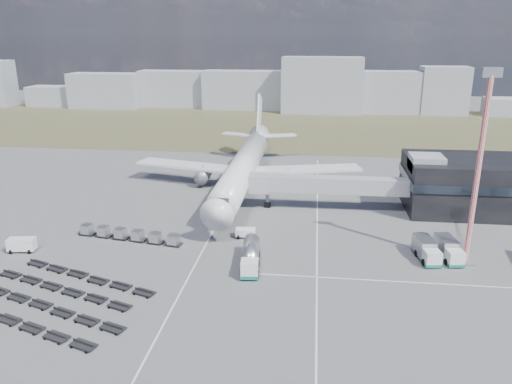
# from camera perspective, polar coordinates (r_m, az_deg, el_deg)

# --- Properties ---
(ground) EXTENTS (420.00, 420.00, 0.00)m
(ground) POSITION_cam_1_polar(r_m,az_deg,el_deg) (80.50, -4.54, -6.43)
(ground) COLOR #565659
(ground) RESTS_ON ground
(grass_strip) EXTENTS (420.00, 90.00, 0.01)m
(grass_strip) POSITION_cam_1_polar(r_m,az_deg,el_deg) (185.45, 2.10, 7.58)
(grass_strip) COLOR #4D492E
(grass_strip) RESTS_ON ground
(lane_markings) EXTENTS (47.12, 110.00, 0.01)m
(lane_markings) POSITION_cam_1_polar(r_m,az_deg,el_deg) (82.00, 2.61, -5.92)
(lane_markings) COLOR silver
(lane_markings) RESTS_ON ground
(terminal) EXTENTS (30.40, 16.40, 11.00)m
(terminal) POSITION_cam_1_polar(r_m,az_deg,el_deg) (105.03, 24.74, 0.84)
(terminal) COLOR black
(terminal) RESTS_ON ground
(jet_bridge) EXTENTS (30.30, 3.80, 7.05)m
(jet_bridge) POSITION_cam_1_polar(r_m,az_deg,el_deg) (96.45, 7.07, 0.85)
(jet_bridge) COLOR #939399
(jet_bridge) RESTS_ON ground
(airliner) EXTENTS (51.59, 64.53, 17.62)m
(airliner) POSITION_cam_1_polar(r_m,az_deg,el_deg) (108.91, -1.31, 3.09)
(airliner) COLOR white
(airliner) RESTS_ON ground
(skyline) EXTENTS (305.98, 24.44, 23.18)m
(skyline) POSITION_cam_1_polar(r_m,az_deg,el_deg) (225.26, -3.87, 11.67)
(skyline) COLOR #969AA4
(skyline) RESTS_ON ground
(fuel_tanker) EXTENTS (3.42, 10.16, 3.22)m
(fuel_tanker) POSITION_cam_1_polar(r_m,az_deg,el_deg) (73.88, -0.63, -7.31)
(fuel_tanker) COLOR white
(fuel_tanker) RESTS_ON ground
(pushback_tug) EXTENTS (3.47, 2.15, 1.49)m
(pushback_tug) POSITION_cam_1_polar(r_m,az_deg,el_deg) (84.15, -1.21, -4.71)
(pushback_tug) COLOR white
(pushback_tug) RESTS_ON ground
(utility_van) EXTENTS (4.37, 2.44, 2.23)m
(utility_van) POSITION_cam_1_polar(r_m,az_deg,el_deg) (86.85, -25.20, -5.51)
(utility_van) COLOR white
(utility_van) RESTS_ON ground
(catering_truck) EXTENTS (2.65, 6.37, 2.92)m
(catering_truck) POSITION_cam_1_polar(r_m,az_deg,el_deg) (113.34, 4.67, 1.63)
(catering_truck) COLOR white
(catering_truck) RESTS_ON ground
(service_trucks_near) EXTENTS (6.78, 7.74, 2.80)m
(service_trucks_near) POSITION_cam_1_polar(r_m,az_deg,el_deg) (80.89, 20.04, -6.22)
(service_trucks_near) COLOR white
(service_trucks_near) RESTS_ON ground
(uld_row) EXTENTS (18.65, 4.65, 1.69)m
(uld_row) POSITION_cam_1_polar(r_m,az_deg,el_deg) (85.49, -14.31, -4.73)
(uld_row) COLOR black
(uld_row) RESTS_ON ground
(baggage_dollies) EXTENTS (28.62, 21.42, 0.71)m
(baggage_dollies) POSITION_cam_1_polar(r_m,az_deg,el_deg) (71.19, -22.69, -10.98)
(baggage_dollies) COLOR black
(baggage_dollies) RESTS_ON ground
(floodlight_mast) EXTENTS (2.70, 2.20, 28.55)m
(floodlight_mast) POSITION_cam_1_polar(r_m,az_deg,el_deg) (77.01, 24.04, 2.21)
(floodlight_mast) COLOR red
(floodlight_mast) RESTS_ON ground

